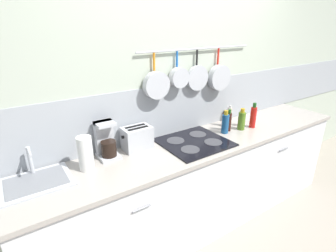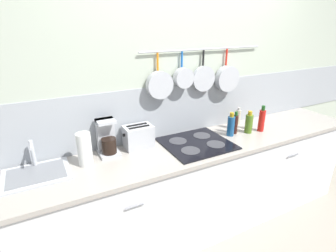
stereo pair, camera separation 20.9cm
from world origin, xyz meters
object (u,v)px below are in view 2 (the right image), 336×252
bottle_cooking_wine (235,124)px  bottle_vinegar (231,125)px  bottle_dish_soap (238,117)px  toaster (138,137)px  bottle_hot_sauce (231,121)px  coffee_maker (107,139)px  paper_towel_roll (85,149)px  bottle_olive_oil (249,123)px  bottle_sesame_oil (262,120)px

bottle_cooking_wine → bottle_vinegar: bearing=-163.2°
bottle_cooking_wine → bottle_dish_soap: (0.20, 0.18, -0.02)m
toaster → bottle_hot_sauce: toaster is taller
coffee_maker → toaster: bearing=-2.2°
paper_towel_roll → bottle_vinegar: (1.33, -0.07, -0.03)m
toaster → bottle_hot_sauce: size_ratio=1.57×
bottle_vinegar → bottle_hot_sauce: (0.13, 0.14, -0.03)m
bottle_dish_soap → coffee_maker: bearing=-179.0°
coffee_maker → bottle_dish_soap: coffee_maker is taller
paper_towel_roll → bottle_vinegar: paper_towel_roll is taller
bottle_hot_sauce → bottle_olive_oil: size_ratio=0.75×
paper_towel_roll → bottle_sesame_oil: (1.67, -0.12, -0.01)m
bottle_dish_soap → paper_towel_roll: bearing=-175.2°
paper_towel_roll → toaster: 0.48m
bottle_hot_sauce → bottle_dish_soap: size_ratio=0.91×
bottle_dish_soap → bottle_sesame_oil: size_ratio=0.70×
bottle_hot_sauce → bottle_olive_oil: (0.07, -0.17, 0.02)m
bottle_hot_sauce → bottle_sesame_oil: bottle_sesame_oil is taller
paper_towel_roll → coffee_maker: coffee_maker is taller
bottle_cooking_wine → paper_towel_roll: bearing=178.0°
coffee_maker → bottle_dish_soap: size_ratio=1.63×
toaster → bottle_olive_oil: size_ratio=1.17×
toaster → bottle_vinegar: bottle_vinegar is taller
bottle_cooking_wine → bottle_hot_sauce: bottle_cooking_wine is taller
bottle_olive_oil → bottle_sesame_oil: size_ratio=0.84×
bottle_olive_oil → bottle_dish_soap: (0.07, 0.23, -0.02)m
coffee_maker → toaster: coffee_maker is taller
bottle_vinegar → bottle_hot_sauce: bearing=47.3°
toaster → paper_towel_roll: bearing=-167.8°
coffee_maker → bottle_vinegar: bearing=-9.1°
bottle_vinegar → bottle_dish_soap: bottle_vinegar is taller
bottle_sesame_oil → paper_towel_roll: bearing=175.9°
bottle_vinegar → bottle_hot_sauce: bottle_vinegar is taller
coffee_maker → bottle_cooking_wine: size_ratio=1.34×
coffee_maker → bottle_hot_sauce: 1.26m
bottle_cooking_wine → bottle_sesame_oil: 0.28m
coffee_maker → bottle_vinegar: coffee_maker is taller
paper_towel_roll → toaster: paper_towel_roll is taller
paper_towel_roll → bottle_sesame_oil: size_ratio=0.99×
coffee_maker → bottle_dish_soap: (1.40, 0.03, -0.04)m
coffee_maker → bottle_hot_sauce: bearing=-1.8°
toaster → bottle_hot_sauce: (0.99, -0.03, -0.03)m
bottle_vinegar → bottle_hot_sauce: 0.20m
paper_towel_roll → bottle_vinegar: bearing=-3.0°
paper_towel_roll → bottle_olive_oil: (1.53, -0.10, -0.03)m
toaster → bottle_sesame_oil: 1.23m
bottle_hot_sauce → bottle_olive_oil: bearing=-67.0°
bottle_sesame_oil → bottle_vinegar: bearing=171.6°
paper_towel_roll → bottle_cooking_wine: (1.40, -0.05, -0.03)m
bottle_vinegar → bottle_dish_soap: bearing=36.9°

